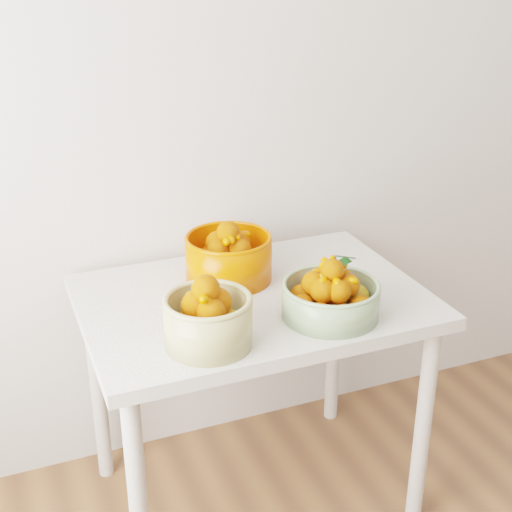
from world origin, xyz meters
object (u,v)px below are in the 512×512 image
at_px(table, 253,324).
at_px(bowl_green, 330,296).
at_px(bowl_orange, 228,256).
at_px(bowl_cream, 208,319).

distance_m(table, bowl_green, 0.29).
bearing_deg(bowl_orange, table, -77.99).
xyz_separation_m(bowl_cream, bowl_orange, (0.18, 0.35, 0.00)).
bearing_deg(table, bowl_cream, -134.07).
relative_size(table, bowl_green, 2.90).
relative_size(bowl_green, bowl_orange, 1.20).
relative_size(bowl_cream, bowl_green, 0.84).
xyz_separation_m(table, bowl_orange, (-0.03, 0.13, 0.17)).
xyz_separation_m(bowl_cream, bowl_green, (0.36, 0.02, -0.01)).
bearing_deg(bowl_cream, table, 45.93).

